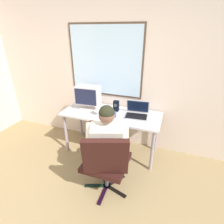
# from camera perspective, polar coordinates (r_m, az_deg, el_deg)

# --- Properties ---
(wall_rear) EXTENTS (5.31, 0.08, 2.57)m
(wall_rear) POSITION_cam_1_polar(r_m,az_deg,el_deg) (3.00, 4.70, 11.93)
(wall_rear) COLOR beige
(wall_rear) RESTS_ON ground
(desk) EXTENTS (1.61, 0.65, 0.74)m
(desk) POSITION_cam_1_polar(r_m,az_deg,el_deg) (2.91, -0.29, -1.64)
(desk) COLOR gray
(desk) RESTS_ON ground
(office_chair) EXTENTS (0.64, 0.64, 0.95)m
(office_chair) POSITION_cam_1_polar(r_m,az_deg,el_deg) (2.20, -1.94, -15.70)
(office_chair) COLOR black
(office_chair) RESTS_ON ground
(person_seated) EXTENTS (0.69, 0.90, 1.21)m
(person_seated) POSITION_cam_1_polar(r_m,az_deg,el_deg) (2.37, -1.48, -9.58)
(person_seated) COLOR navy
(person_seated) RESTS_ON ground
(crt_monitor) EXTENTS (0.42, 0.24, 0.40)m
(crt_monitor) POSITION_cam_1_polar(r_m,az_deg,el_deg) (2.98, -7.84, 5.24)
(crt_monitor) COLOR beige
(crt_monitor) RESTS_ON desk
(laptop) EXTENTS (0.38, 0.34, 0.23)m
(laptop) POSITION_cam_1_polar(r_m,az_deg,el_deg) (2.81, 8.09, 0.08)
(laptop) COLOR #939399
(laptop) RESTS_ON desk
(wine_glass) EXTENTS (0.08, 0.08, 0.14)m
(wine_glass) POSITION_cam_1_polar(r_m,az_deg,el_deg) (2.77, -4.58, 0.88)
(wine_glass) COLOR silver
(wine_glass) RESTS_ON desk
(desk_speaker) EXTENTS (0.09, 0.09, 0.18)m
(desk_speaker) POSITION_cam_1_polar(r_m,az_deg,el_deg) (2.93, 1.35, 1.99)
(desk_speaker) COLOR black
(desk_speaker) RESTS_ON desk
(coffee_mug) EXTENTS (0.07, 0.07, 0.09)m
(coffee_mug) POSITION_cam_1_polar(r_m,az_deg,el_deg) (2.73, 0.67, -0.83)
(coffee_mug) COLOR #2E4989
(coffee_mug) RESTS_ON desk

